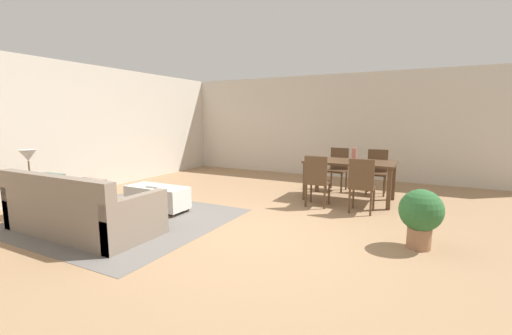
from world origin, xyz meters
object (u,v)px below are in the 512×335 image
Objects in this scene: dining_chair_near_left at (317,178)px; vase_centerpiece at (354,155)px; dining_table at (350,166)px; potted_plant at (421,214)px; couch at (81,212)px; book_on_ottoman at (156,186)px; table_lamp at (28,157)px; dining_chair_far_left at (338,166)px; side_table at (31,189)px; ottoman_table at (157,197)px; dining_chair_far_right at (377,169)px; dining_chair_near_right at (362,183)px.

vase_centerpiece reaches higher than dining_chair_near_left.
dining_table is 2.23× the size of potted_plant.
couch is 8.42× the size of book_on_ottoman.
table_lamp is (-1.39, 0.13, 0.68)m from couch.
vase_centerpiece is (0.48, 0.79, 0.37)m from dining_chair_near_left.
table_lamp reaches higher than dining_table.
dining_chair_near_left is at bearing 143.12° from potted_plant.
couch is 2.38× the size of dining_chair_far_left.
side_table is 5.77m from dining_chair_far_left.
book_on_ottoman is at bearing -126.05° from dining_chair_far_left.
dining_chair_far_left is (2.32, 3.10, 0.28)m from ottoman_table.
dining_chair_far_left is 3.54× the size of book_on_ottoman.
dining_table is at bearing 40.59° from book_on_ottoman.
table_lamp is 6.36m from dining_chair_far_right.
side_table is 5.59m from vase_centerpiece.
ottoman_table is 3.44m from dining_chair_near_right.
dining_chair_far_left is at bearing 120.70° from potted_plant.
couch is 5.51m from dining_chair_far_right.
couch is at bearing -126.94° from dining_chair_far_right.
book_on_ottoman is (1.59, 1.11, -0.00)m from side_table.
couch is at bearing -129.81° from vase_centerpiece.
vase_centerpiece is at bearing 50.19° from couch.
couch is 2.38× the size of dining_chair_near_right.
potted_plant is (0.89, -2.87, -0.09)m from dining_chair_far_right.
table_lamp is at bearing -7.13° from side_table.
dining_chair_far_right is 0.95m from vase_centerpiece.
couch is 1.56m from table_lamp.
dining_chair_far_left reaches higher than book_on_ottoman.
side_table is 0.61× the size of dining_chair_far_left.
dining_chair_far_left reaches higher than potted_plant.
table_lamp reaches higher than side_table.
table_lamp is 2.10× the size of vase_centerpiece.
dining_chair_near_right is 1.52m from potted_plant.
couch is 4.17× the size of table_lamp.
book_on_ottoman is at bearing -146.15° from dining_chair_near_left.
side_table is 6.35m from dining_chair_far_right.
ottoman_table is 2.08× the size of table_lamp.
vase_centerpiece is at bearing 38.21° from table_lamp.
side_table is at bearing -150.92° from dining_chair_near_right.
dining_chair_far_right is at bearing 107.23° from potted_plant.
book_on_ottoman is at bearing -67.32° from ottoman_table.
dining_chair_far_right is at bearing 63.55° from dining_chair_near_left.
dining_chair_near_right reaches higher than book_on_ottoman.
dining_chair_near_right is (4.68, 2.61, -0.45)m from table_lamp.
table_lamp is 2.02× the size of book_on_ottoman.
dining_chair_near_right is at bearing -90.58° from dining_chair_far_right.
couch reaches higher than book_on_ottoman.
ottoman_table is 3.59m from dining_table.
dining_chair_near_left is at bearing -89.43° from dining_chair_far_left.
couch is 3.93× the size of side_table.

